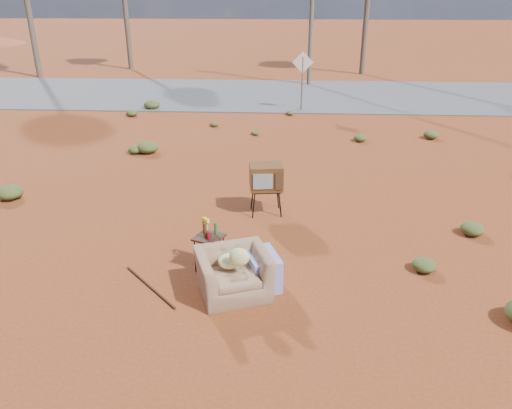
{
  "coord_description": "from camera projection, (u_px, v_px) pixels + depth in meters",
  "views": [
    {
      "loc": [
        0.87,
        -6.95,
        4.36
      ],
      "look_at": [
        0.4,
        1.17,
        0.8
      ],
      "focal_mm": 35.0,
      "sensor_mm": 36.0,
      "label": 1
    }
  ],
  "objects": [
    {
      "name": "scrub_patch",
      "position": [
        214.0,
        175.0,
        12.17
      ],
      "size": [
        17.49,
        8.07,
        0.33
      ],
      "color": "#4B5726",
      "rests_on": "ground"
    },
    {
      "name": "tv_unit",
      "position": [
        266.0,
        178.0,
        10.15
      ],
      "size": [
        0.72,
        0.61,
        1.06
      ],
      "rotation": [
        0.0,
        0.0,
        0.13
      ],
      "color": "black",
      "rests_on": "ground"
    },
    {
      "name": "highway",
      "position": [
        265.0,
        94.0,
        21.86
      ],
      "size": [
        140.0,
        7.0,
        0.04
      ],
      "primitive_type": "cube",
      "color": "#565659",
      "rests_on": "ground"
    },
    {
      "name": "road_sign",
      "position": [
        303.0,
        71.0,
        18.44
      ],
      "size": [
        0.78,
        0.06,
        2.19
      ],
      "color": "brown",
      "rests_on": "ground"
    },
    {
      "name": "side_table",
      "position": [
        208.0,
        234.0,
        8.16
      ],
      "size": [
        0.57,
        0.57,
        0.88
      ],
      "rotation": [
        0.0,
        0.0,
        -0.4
      ],
      "color": "#341E12",
      "rests_on": "ground"
    },
    {
      "name": "ground",
      "position": [
        227.0,
        277.0,
        8.15
      ],
      "size": [
        140.0,
        140.0,
        0.0
      ],
      "primitive_type": "plane",
      "color": "brown",
      "rests_on": "ground"
    },
    {
      "name": "rusty_bar",
      "position": [
        150.0,
        287.0,
        7.86
      ],
      "size": [
        1.05,
        1.12,
        0.04
      ],
      "primitive_type": "cylinder",
      "rotation": [
        0.0,
        1.57,
        -0.82
      ],
      "color": "#482013",
      "rests_on": "ground"
    },
    {
      "name": "armchair",
      "position": [
        239.0,
        267.0,
        7.6
      ],
      "size": [
        1.39,
        1.18,
        0.94
      ],
      "rotation": [
        0.0,
        0.0,
        0.35
      ],
      "color": "#89664B",
      "rests_on": "ground"
    }
  ]
}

